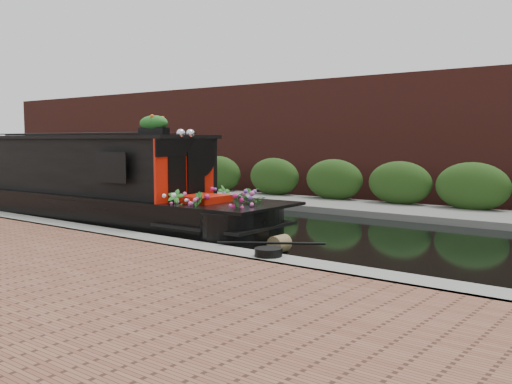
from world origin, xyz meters
The scene contains 8 objects.
ground centered at (0.00, 0.00, 0.00)m, with size 80.00×80.00×0.00m, color black.
near_bank_coping centered at (0.00, -3.30, 0.00)m, with size 40.00×0.60×0.50m, color gray.
far_bank_path centered at (0.00, 4.20, 0.00)m, with size 40.00×2.40×0.34m, color slate.
far_hedge centered at (0.00, 5.10, 0.00)m, with size 40.00×1.10×2.80m, color #234216.
far_brick_wall centered at (0.00, 7.20, 0.00)m, with size 40.00×1.00×8.00m, color #55221C.
narrowboat centered at (-2.96, -1.93, 0.79)m, with size 11.40×2.43×2.67m.
rope_fender centered at (3.20, -1.93, 0.15)m, with size 0.31×0.31×0.34m, color olive.
coiled_mooring_rope centered at (3.95, -3.26, 0.31)m, with size 0.41×0.41×0.12m, color black.
Camera 1 is at (8.93, -9.89, 1.97)m, focal length 40.00 mm.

